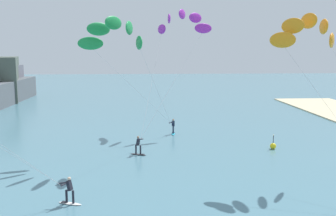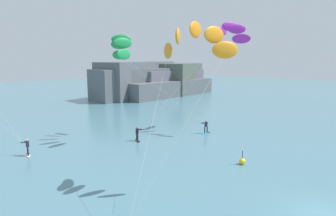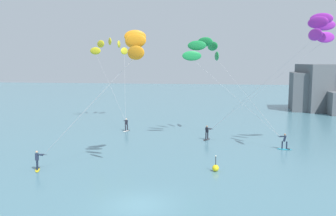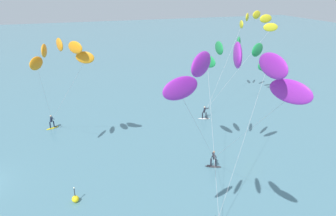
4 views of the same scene
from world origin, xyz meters
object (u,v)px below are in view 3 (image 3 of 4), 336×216
at_px(kitesurfer_far_out, 110,49).
at_px(marker_buoy, 216,168).
at_px(kitesurfer_nearshore, 131,50).
at_px(kitesurfer_downwind, 207,52).
at_px(kitesurfer_mid_water, 316,32).

relative_size(kitesurfer_far_out, marker_buoy, 9.06).
distance_m(kitesurfer_nearshore, kitesurfer_far_out, 26.80).
xyz_separation_m(kitesurfer_nearshore, kitesurfer_downwind, (5.69, 14.02, 0.08)).
relative_size(kitesurfer_mid_water, kitesurfer_far_out, 1.09).
distance_m(kitesurfer_far_out, marker_buoy, 31.88).
height_order(kitesurfer_downwind, marker_buoy, kitesurfer_downwind).
bearing_deg(kitesurfer_nearshore, kitesurfer_far_out, 110.32).
xyz_separation_m(kitesurfer_far_out, marker_buoy, (16.39, -25.24, -10.51)).
bearing_deg(kitesurfer_nearshore, marker_buoy, -0.96).
bearing_deg(kitesurfer_downwind, kitesurfer_nearshore, -112.09).
distance_m(kitesurfer_downwind, marker_buoy, 17.27).
bearing_deg(kitesurfer_downwind, kitesurfer_far_out, 143.48).
relative_size(kitesurfer_nearshore, kitesurfer_downwind, 0.99).
bearing_deg(kitesurfer_mid_water, kitesurfer_downwind, 149.09).
distance_m(kitesurfer_nearshore, kitesurfer_mid_water, 18.13).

